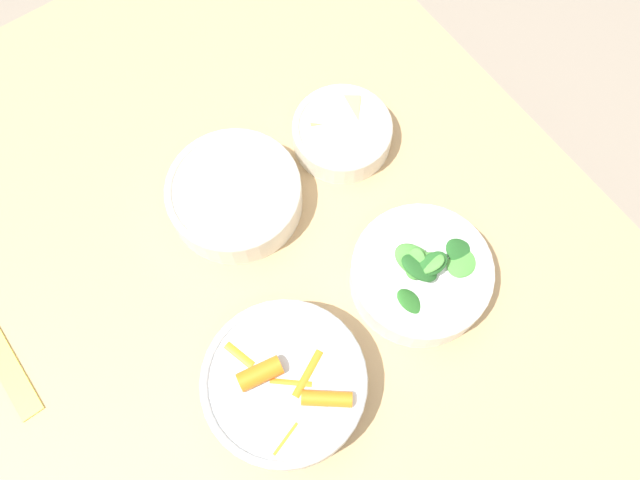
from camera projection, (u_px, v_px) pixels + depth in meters
name	position (u px, v px, depth m)	size (l,w,h in m)	color
ground_plane	(292.00, 356.00, 1.55)	(10.00, 10.00, 0.00)	gray
dining_table	(274.00, 275.00, 0.95)	(1.08, 0.84, 0.78)	tan
bowl_carrots	(285.00, 384.00, 0.73)	(0.19, 0.19, 0.07)	silver
bowl_greens	(422.00, 273.00, 0.78)	(0.18, 0.18, 0.09)	white
bowl_beans_hotdog	(232.00, 197.00, 0.83)	(0.18, 0.18, 0.05)	silver
bowl_cookies	(342.00, 132.00, 0.87)	(0.14, 0.14, 0.04)	silver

